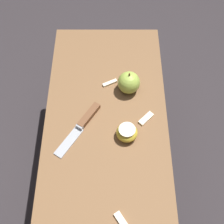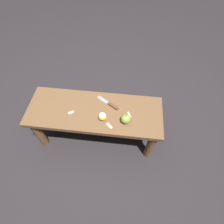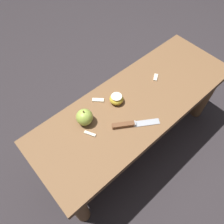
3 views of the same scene
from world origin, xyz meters
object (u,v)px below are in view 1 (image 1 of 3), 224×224
Objects in this scene: knife at (84,122)px; apple_whole at (129,83)px; wooden_bench at (106,169)px; apple_cut at (127,132)px.

knife is 2.29× the size of apple_whole.
knife is (-0.13, -0.08, 0.10)m from wooden_bench.
apple_whole is 0.20m from apple_cut.
knife is 2.93× the size of apple_cut.
apple_cut is (-0.08, 0.07, 0.12)m from wooden_bench.
wooden_bench is 12.88× the size of apple_whole.
apple_cut is (0.05, 0.15, 0.02)m from knife.
apple_cut is at bearing 104.34° from knife.
wooden_bench is 16.46× the size of apple_cut.
apple_whole is at bearing 165.76° from knife.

